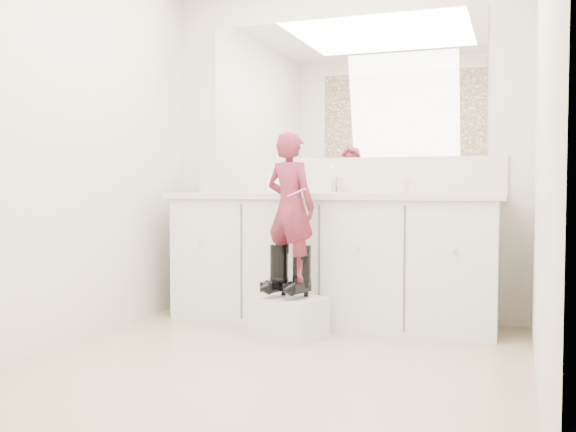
% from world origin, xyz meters
% --- Properties ---
extents(floor, '(3.00, 3.00, 0.00)m').
position_xyz_m(floor, '(0.00, 0.00, 0.00)').
color(floor, '#937960').
rests_on(floor, ground).
extents(wall_back, '(2.60, 0.00, 2.60)m').
position_xyz_m(wall_back, '(0.00, 1.50, 1.20)').
color(wall_back, beige).
rests_on(wall_back, floor).
extents(wall_front, '(2.60, 0.00, 2.60)m').
position_xyz_m(wall_front, '(0.00, -1.50, 1.20)').
color(wall_front, beige).
rests_on(wall_front, floor).
extents(wall_left, '(0.00, 3.00, 3.00)m').
position_xyz_m(wall_left, '(-1.30, 0.00, 1.20)').
color(wall_left, beige).
rests_on(wall_left, floor).
extents(wall_right, '(0.00, 3.00, 3.00)m').
position_xyz_m(wall_right, '(1.30, 0.00, 1.20)').
color(wall_right, beige).
rests_on(wall_right, floor).
extents(vanity_cabinet, '(2.20, 0.55, 0.85)m').
position_xyz_m(vanity_cabinet, '(0.00, 1.23, 0.42)').
color(vanity_cabinet, silver).
rests_on(vanity_cabinet, floor).
extents(countertop, '(2.28, 0.58, 0.04)m').
position_xyz_m(countertop, '(0.00, 1.21, 0.87)').
color(countertop, beige).
rests_on(countertop, vanity_cabinet).
extents(backsplash, '(2.28, 0.03, 0.25)m').
position_xyz_m(backsplash, '(0.00, 1.49, 1.02)').
color(backsplash, beige).
rests_on(backsplash, countertop).
extents(mirror, '(2.00, 0.02, 1.00)m').
position_xyz_m(mirror, '(0.00, 1.49, 1.64)').
color(mirror, white).
rests_on(mirror, wall_back).
extents(faucet, '(0.08, 0.08, 0.10)m').
position_xyz_m(faucet, '(0.00, 1.38, 0.94)').
color(faucet, silver).
rests_on(faucet, countertop).
extents(cup, '(0.14, 0.14, 0.10)m').
position_xyz_m(cup, '(0.50, 1.15, 0.94)').
color(cup, beige).
rests_on(cup, countertop).
extents(soap_bottle, '(0.12, 0.12, 0.21)m').
position_xyz_m(soap_bottle, '(-0.42, 1.26, 0.99)').
color(soap_bottle, white).
rests_on(soap_bottle, countertop).
extents(step_stool, '(0.46, 0.42, 0.25)m').
position_xyz_m(step_stool, '(-0.12, 0.70, 0.12)').
color(step_stool, silver).
rests_on(step_stool, floor).
extents(boot_left, '(0.17, 0.24, 0.32)m').
position_xyz_m(boot_left, '(-0.19, 0.72, 0.41)').
color(boot_left, black).
rests_on(boot_left, step_stool).
extents(boot_right, '(0.17, 0.24, 0.32)m').
position_xyz_m(boot_right, '(-0.04, 0.72, 0.41)').
color(boot_right, black).
rests_on(boot_right, step_stool).
extents(toddler, '(0.38, 0.30, 0.92)m').
position_xyz_m(toddler, '(-0.12, 0.72, 0.81)').
color(toddler, '#AC344F').
rests_on(toddler, step_stool).
extents(toothbrush, '(0.13, 0.05, 0.06)m').
position_xyz_m(toothbrush, '(-0.05, 0.64, 0.90)').
color(toothbrush, '#F760BD').
rests_on(toothbrush, toddler).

